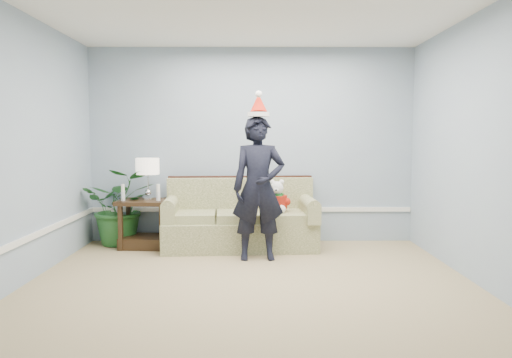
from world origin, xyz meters
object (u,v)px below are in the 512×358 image
object	(u,v)px
sofa	(240,223)
man	(259,188)
table_lamp	(148,168)
houseplant	(121,206)
teddy_bear	(277,200)
side_table	(145,229)

from	to	relation	value
sofa	man	size ratio (longest dim) A/B	1.19
sofa	table_lamp	size ratio (longest dim) A/B	3.69
houseplant	teddy_bear	distance (m)	2.14
table_lamp	teddy_bear	distance (m)	1.76
side_table	man	bearing A→B (deg)	-23.69
table_lamp	houseplant	bearing A→B (deg)	157.29
sofa	houseplant	bearing A→B (deg)	169.46
sofa	side_table	bearing A→B (deg)	175.99
side_table	teddy_bear	bearing A→B (deg)	-3.45
table_lamp	sofa	bearing A→B (deg)	-1.37
side_table	man	world-z (taller)	man
table_lamp	man	distance (m)	1.63
man	teddy_bear	bearing A→B (deg)	61.68
sofa	side_table	world-z (taller)	sofa
houseplant	man	world-z (taller)	man
teddy_bear	side_table	bearing A→B (deg)	-176.92
sofa	man	distance (m)	0.87
houseplant	teddy_bear	bearing A→B (deg)	-7.94
man	teddy_bear	world-z (taller)	man
sofa	side_table	xyz separation A→B (m)	(-1.27, 0.01, -0.08)
man	houseplant	bearing A→B (deg)	150.83
side_table	houseplant	world-z (taller)	houseplant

